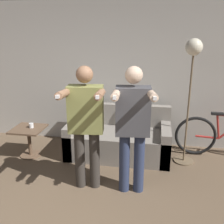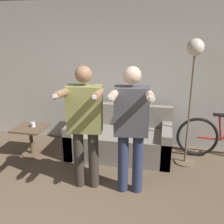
# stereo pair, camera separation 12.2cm
# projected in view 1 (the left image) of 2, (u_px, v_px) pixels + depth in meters

# --- Properties ---
(wall_back) EXTENTS (10.00, 0.05, 2.60)m
(wall_back) POSITION_uv_depth(u_px,v_px,m) (98.00, 75.00, 4.85)
(wall_back) COLOR beige
(wall_back) RESTS_ON ground_plane
(couch) EXTENTS (1.74, 0.85, 0.83)m
(couch) POSITION_uv_depth(u_px,v_px,m) (119.00, 140.00, 4.55)
(couch) COLOR gray
(couch) RESTS_ON ground_plane
(person_left) EXTENTS (0.57, 0.72, 1.69)m
(person_left) POSITION_uv_depth(u_px,v_px,m) (86.00, 120.00, 3.39)
(person_left) COLOR #38332D
(person_left) RESTS_ON ground_plane
(person_right) EXTENTS (0.55, 0.71, 1.70)m
(person_right) POSITION_uv_depth(u_px,v_px,m) (133.00, 123.00, 3.29)
(person_right) COLOR #2D3856
(person_right) RESTS_ON ground_plane
(cat) EXTENTS (0.49, 0.13, 0.19)m
(cat) POSITION_uv_depth(u_px,v_px,m) (133.00, 100.00, 4.63)
(cat) COLOR #B7AD9E
(cat) RESTS_ON couch
(floor_lamp) EXTENTS (0.33, 0.33, 1.99)m
(floor_lamp) POSITION_uv_depth(u_px,v_px,m) (192.00, 67.00, 3.90)
(floor_lamp) COLOR #756047
(floor_lamp) RESTS_ON ground_plane
(side_table) EXTENTS (0.52, 0.52, 0.51)m
(side_table) POSITION_uv_depth(u_px,v_px,m) (29.00, 136.00, 4.48)
(side_table) COLOR brown
(side_table) RESTS_ON ground_plane
(cup) EXTENTS (0.08, 0.08, 0.08)m
(cup) POSITION_uv_depth(u_px,v_px,m) (31.00, 125.00, 4.45)
(cup) COLOR white
(cup) RESTS_ON side_table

